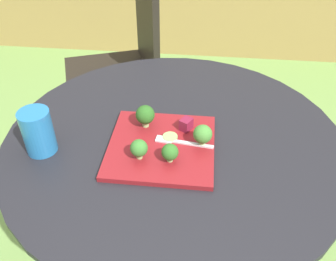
{
  "coord_description": "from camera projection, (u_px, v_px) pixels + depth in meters",
  "views": [
    {
      "loc": [
        0.07,
        -0.77,
        1.36
      ],
      "look_at": [
        -0.01,
        -0.03,
        0.77
      ],
      "focal_mm": 38.84,
      "sensor_mm": 36.0,
      "label": 1
    }
  ],
  "objects": [
    {
      "name": "beet_chunk_0",
      "position": [
        186.0,
        124.0,
        0.99
      ],
      "size": [
        0.04,
        0.04,
        0.03
      ],
      "primitive_type": "cube",
      "rotation": [
        0.0,
        0.0,
        1.05
      ],
      "color": "maroon",
      "rests_on": "salad_plate"
    },
    {
      "name": "patio_table",
      "position": [
        173.0,
        197.0,
        1.16
      ],
      "size": [
        0.93,
        0.93,
        0.73
      ],
      "color": "black",
      "rests_on": "ground_plane"
    },
    {
      "name": "broccoli_floret_2",
      "position": [
        203.0,
        134.0,
        0.93
      ],
      "size": [
        0.05,
        0.05,
        0.06
      ],
      "color": "#99B770",
      "rests_on": "salad_plate"
    },
    {
      "name": "fork",
      "position": [
        179.0,
        142.0,
        0.95
      ],
      "size": [
        0.15,
        0.04,
        0.0
      ],
      "color": "silver",
      "rests_on": "salad_plate"
    },
    {
      "name": "patio_chair",
      "position": [
        127.0,
        57.0,
        1.81
      ],
      "size": [
        0.57,
        0.57,
        0.9
      ],
      "color": "black",
      "rests_on": "ground_plane"
    },
    {
      "name": "drinking_glass",
      "position": [
        38.0,
        134.0,
        0.92
      ],
      "size": [
        0.08,
        0.08,
        0.12
      ],
      "color": "#236BA8",
      "rests_on": "patio_table"
    },
    {
      "name": "salad_plate",
      "position": [
        161.0,
        146.0,
        0.96
      ],
      "size": [
        0.28,
        0.28,
        0.01
      ],
      "primitive_type": "cube",
      "color": "maroon",
      "rests_on": "patio_table"
    },
    {
      "name": "broccoli_floret_1",
      "position": [
        171.0,
        152.0,
        0.89
      ],
      "size": [
        0.04,
        0.04,
        0.05
      ],
      "color": "#99B770",
      "rests_on": "salad_plate"
    },
    {
      "name": "cucumber_slice_0",
      "position": [
        170.0,
        137.0,
        0.97
      ],
      "size": [
        0.04,
        0.04,
        0.01
      ],
      "primitive_type": "cylinder",
      "color": "#8EB766",
      "rests_on": "salad_plate"
    },
    {
      "name": "broccoli_floret_0",
      "position": [
        145.0,
        115.0,
        0.99
      ],
      "size": [
        0.05,
        0.05,
        0.06
      ],
      "color": "#99B770",
      "rests_on": "salad_plate"
    },
    {
      "name": "broccoli_floret_3",
      "position": [
        139.0,
        148.0,
        0.89
      ],
      "size": [
        0.04,
        0.04,
        0.05
      ],
      "color": "#99B770",
      "rests_on": "salad_plate"
    }
  ]
}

